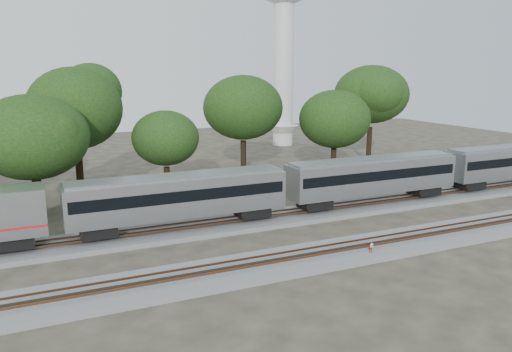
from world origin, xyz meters
The scene contains 12 objects.
ground centered at (0.00, 0.00, 0.00)m, with size 160.00×160.00×0.00m, color #383328.
track_far centered at (0.00, 6.00, 0.21)m, with size 160.00×5.00×0.73m.
track_near centered at (0.00, -4.00, 0.21)m, with size 160.00×5.00×0.73m.
switch_stand_red centered at (5.62, -5.29, 0.55)m, with size 0.27×0.05×0.86m.
switch_stand_white centered at (5.72, -5.40, 0.73)m, with size 0.35×0.17×1.15m.
switch_lever centered at (6.64, -5.50, 0.15)m, with size 0.50×0.30×0.30m, color #512D19.
tree_2 centered at (-16.70, 15.62, 7.71)m, with size 7.86×7.86×11.08m.
tree_3 centered at (-12.38, 21.82, 9.76)m, with size 9.94×9.94×14.01m.
tree_4 centered at (-3.94, 17.45, 6.69)m, with size 6.83×6.83×9.62m.
tree_5 centered at (7.74, 24.14, 9.08)m, with size 9.24×9.24×13.03m.
tree_6 centered at (18.08, 19.08, 7.67)m, with size 7.81×7.81×11.02m.
tree_7 centered at (28.54, 25.73, 10.22)m, with size 10.40×10.40×14.66m.
Camera 1 is at (-16.56, -33.98, 13.82)m, focal length 35.00 mm.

